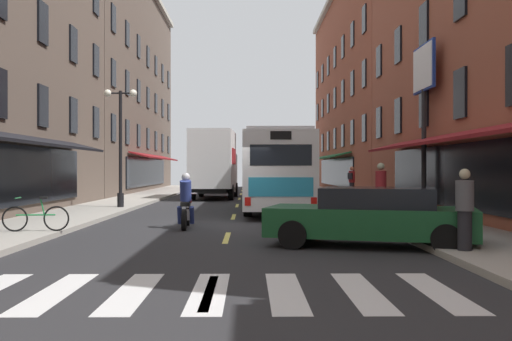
{
  "coord_description": "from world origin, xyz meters",
  "views": [
    {
      "loc": [
        0.57,
        -18.21,
        1.77
      ],
      "look_at": [
        0.85,
        4.33,
        1.72
      ],
      "focal_mm": 40.04,
      "sensor_mm": 36.0,
      "label": 1
    }
  ],
  "objects_px": {
    "bicycle_near": "(36,218)",
    "pedestrian_far": "(381,190)",
    "street_lamp_twin": "(121,142)",
    "billboard_sign": "(424,88)",
    "pedestrian_near": "(352,181)",
    "pedestrian_mid": "(465,209)",
    "transit_bus": "(277,171)",
    "sedan_mid": "(222,183)",
    "motorcycle_rider": "(186,205)",
    "box_truck": "(215,165)",
    "sedan_near": "(372,216)"
  },
  "relations": [
    {
      "from": "billboard_sign",
      "to": "transit_bus",
      "type": "xyz_separation_m",
      "value": [
        -5.25,
        4.08,
        -3.06
      ]
    },
    {
      "from": "sedan_mid",
      "to": "pedestrian_near",
      "type": "distance_m",
      "value": 14.05
    },
    {
      "from": "billboard_sign",
      "to": "pedestrian_far",
      "type": "height_order",
      "value": "billboard_sign"
    },
    {
      "from": "street_lamp_twin",
      "to": "pedestrian_mid",
      "type": "bearing_deg",
      "value": -53.41
    },
    {
      "from": "sedan_mid",
      "to": "street_lamp_twin",
      "type": "bearing_deg",
      "value": -100.02
    },
    {
      "from": "billboard_sign",
      "to": "sedan_mid",
      "type": "distance_m",
      "value": 25.13
    },
    {
      "from": "sedan_near",
      "to": "motorcycle_rider",
      "type": "height_order",
      "value": "motorcycle_rider"
    },
    {
      "from": "sedan_near",
      "to": "motorcycle_rider",
      "type": "distance_m",
      "value": 6.26
    },
    {
      "from": "pedestrian_near",
      "to": "sedan_near",
      "type": "bearing_deg",
      "value": -66.1
    },
    {
      "from": "transit_bus",
      "to": "pedestrian_near",
      "type": "distance_m",
      "value": 9.01
    },
    {
      "from": "box_truck",
      "to": "sedan_near",
      "type": "bearing_deg",
      "value": -77.15
    },
    {
      "from": "motorcycle_rider",
      "to": "box_truck",
      "type": "bearing_deg",
      "value": 90.58
    },
    {
      "from": "transit_bus",
      "to": "sedan_mid",
      "type": "xyz_separation_m",
      "value": [
        -3.31,
        19.2,
        -0.99
      ]
    },
    {
      "from": "transit_bus",
      "to": "sedan_near",
      "type": "bearing_deg",
      "value": -82.53
    },
    {
      "from": "motorcycle_rider",
      "to": "street_lamp_twin",
      "type": "bearing_deg",
      "value": 115.8
    },
    {
      "from": "bicycle_near",
      "to": "pedestrian_near",
      "type": "bearing_deg",
      "value": 57.01
    },
    {
      "from": "pedestrian_near",
      "to": "pedestrian_mid",
      "type": "bearing_deg",
      "value": -61.41
    },
    {
      "from": "motorcycle_rider",
      "to": "pedestrian_far",
      "type": "bearing_deg",
      "value": 13.8
    },
    {
      "from": "pedestrian_mid",
      "to": "pedestrian_near",
      "type": "bearing_deg",
      "value": -167.64
    },
    {
      "from": "pedestrian_near",
      "to": "billboard_sign",
      "type": "bearing_deg",
      "value": -54.44
    },
    {
      "from": "sedan_mid",
      "to": "box_truck",
      "type": "bearing_deg",
      "value": -89.86
    },
    {
      "from": "billboard_sign",
      "to": "sedan_near",
      "type": "bearing_deg",
      "value": -114.55
    },
    {
      "from": "bicycle_near",
      "to": "pedestrian_far",
      "type": "relative_size",
      "value": 0.93
    },
    {
      "from": "billboard_sign",
      "to": "box_truck",
      "type": "height_order",
      "value": "billboard_sign"
    },
    {
      "from": "box_truck",
      "to": "pedestrian_mid",
      "type": "relative_size",
      "value": 4.45
    },
    {
      "from": "billboard_sign",
      "to": "sedan_near",
      "type": "distance_m",
      "value": 9.72
    },
    {
      "from": "pedestrian_near",
      "to": "transit_bus",
      "type": "bearing_deg",
      "value": -88.65
    },
    {
      "from": "sedan_mid",
      "to": "street_lamp_twin",
      "type": "height_order",
      "value": "street_lamp_twin"
    },
    {
      "from": "pedestrian_near",
      "to": "street_lamp_twin",
      "type": "height_order",
      "value": "street_lamp_twin"
    },
    {
      "from": "box_truck",
      "to": "bicycle_near",
      "type": "xyz_separation_m",
      "value": [
        -3.53,
        -19.34,
        -1.53
      ]
    },
    {
      "from": "sedan_mid",
      "to": "bicycle_near",
      "type": "relative_size",
      "value": 2.56
    },
    {
      "from": "pedestrian_far",
      "to": "pedestrian_near",
      "type": "bearing_deg",
      "value": 140.65
    },
    {
      "from": "box_truck",
      "to": "street_lamp_twin",
      "type": "bearing_deg",
      "value": -109.83
    },
    {
      "from": "bicycle_near",
      "to": "pedestrian_mid",
      "type": "bearing_deg",
      "value": -20.12
    },
    {
      "from": "sedan_mid",
      "to": "bicycle_near",
      "type": "bearing_deg",
      "value": -96.82
    },
    {
      "from": "billboard_sign",
      "to": "street_lamp_twin",
      "type": "xyz_separation_m",
      "value": [
        -12.03,
        3.68,
        -1.81
      ]
    },
    {
      "from": "billboard_sign",
      "to": "motorcycle_rider",
      "type": "height_order",
      "value": "billboard_sign"
    },
    {
      "from": "box_truck",
      "to": "bicycle_near",
      "type": "height_order",
      "value": "box_truck"
    },
    {
      "from": "box_truck",
      "to": "pedestrian_far",
      "type": "xyz_separation_m",
      "value": [
        6.4,
        -15.71,
        -0.94
      ]
    },
    {
      "from": "billboard_sign",
      "to": "sedan_mid",
      "type": "height_order",
      "value": "billboard_sign"
    },
    {
      "from": "sedan_mid",
      "to": "street_lamp_twin",
      "type": "xyz_separation_m",
      "value": [
        -3.46,
        -19.59,
        2.25
      ]
    },
    {
      "from": "box_truck",
      "to": "pedestrian_mid",
      "type": "xyz_separation_m",
      "value": [
        6.4,
        -22.98,
        -1.05
      ]
    },
    {
      "from": "bicycle_near",
      "to": "billboard_sign",
      "type": "bearing_deg",
      "value": 26.41
    },
    {
      "from": "billboard_sign",
      "to": "bicycle_near",
      "type": "distance_m",
      "value": 14.13
    },
    {
      "from": "pedestrian_far",
      "to": "street_lamp_twin",
      "type": "distance_m",
      "value": 11.73
    },
    {
      "from": "transit_bus",
      "to": "pedestrian_far",
      "type": "bearing_deg",
      "value": -64.24
    },
    {
      "from": "transit_bus",
      "to": "bicycle_near",
      "type": "xyz_separation_m",
      "value": [
        -6.82,
        -10.07,
        -1.21
      ]
    },
    {
      "from": "billboard_sign",
      "to": "pedestrian_mid",
      "type": "relative_size",
      "value": 3.81
    },
    {
      "from": "bicycle_near",
      "to": "pedestrian_near",
      "type": "distance_m",
      "value": 21.15
    },
    {
      "from": "motorcycle_rider",
      "to": "street_lamp_twin",
      "type": "distance_m",
      "value": 8.71
    }
  ]
}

